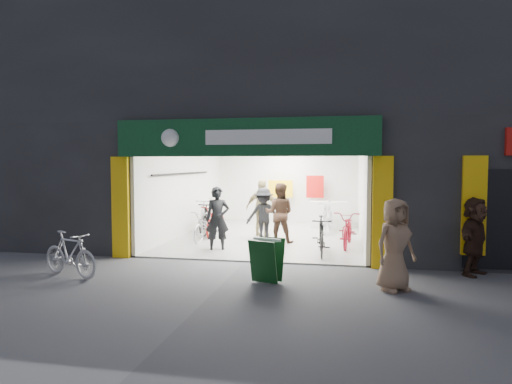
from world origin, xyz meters
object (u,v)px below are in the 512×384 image
(parked_bike, at_px, (70,254))
(pedestrian_near, at_px, (395,245))
(sandwich_board, at_px, (267,259))
(bike_right_front, at_px, (321,236))
(bike_left_front, at_px, (207,226))

(parked_bike, xyz_separation_m, pedestrian_near, (6.71, 0.23, 0.39))
(sandwich_board, bearing_deg, bike_right_front, 88.65)
(bike_right_front, xyz_separation_m, sandwich_board, (-0.93, -2.97, -0.03))
(pedestrian_near, bearing_deg, bike_right_front, 80.10)
(bike_left_front, distance_m, bike_right_front, 3.93)
(bike_left_front, xyz_separation_m, pedestrian_near, (5.15, -4.62, 0.40))
(parked_bike, relative_size, pedestrian_near, 0.92)
(parked_bike, bearing_deg, sandwich_board, -66.15)
(pedestrian_near, bearing_deg, bike_left_front, 101.29)
(bike_right_front, relative_size, parked_bike, 1.06)
(pedestrian_near, height_order, sandwich_board, pedestrian_near)
(bike_right_front, bearing_deg, sandwich_board, -111.99)
(bike_left_front, relative_size, parked_bike, 1.13)
(parked_bike, height_order, sandwich_board, parked_bike)
(bike_right_front, xyz_separation_m, parked_bike, (-5.16, -3.28, -0.03))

